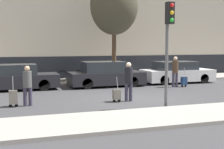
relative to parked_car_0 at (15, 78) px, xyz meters
The scene contains 16 objects.
ground_plane 6.76m from the parked_car_0, 42.84° to the right, with size 80.00×80.00×0.00m, color #38383A.
sidewalk_near 9.69m from the parked_car_0, 59.35° to the right, with size 28.00×2.50×0.12m.
sidewalk_far 5.53m from the parked_car_0, 26.19° to the left, with size 28.00×3.00×0.12m.
building_facade 8.91m from the parked_car_0, 51.72° to the left, with size 28.00×3.31×9.33m.
parked_car_0 is the anchor object (origin of this frame).
parked_car_1 5.01m from the parked_car_0, ahead, with size 4.31×1.85×1.45m.
parked_car_2 9.84m from the parked_car_0, ahead, with size 4.51×1.89×1.36m.
pedestrian_left 4.73m from the parked_car_0, 85.81° to the right, with size 0.35×0.34×1.59m.
trolley_left 4.76m from the parked_car_0, 92.46° to the right, with size 0.34×0.29×1.20m.
pedestrian_center 6.75m from the parked_car_0, 48.03° to the right, with size 0.35×0.34×1.67m.
trolley_center 6.42m from the parked_car_0, 51.84° to the right, with size 0.34×0.29×1.08m.
pedestrian_right 8.86m from the parked_car_0, 10.94° to the right, with size 0.35×0.34×1.75m.
trolley_right 9.41m from the parked_car_0, 10.73° to the right, with size 0.34×0.29×1.12m.
traffic_light 9.01m from the parked_car_0, 52.43° to the right, with size 0.28×0.47×3.98m.
parked_bicycle 3.96m from the parked_car_0, 31.36° to the left, with size 1.77×0.06×0.96m.
bare_tree_near_crossing 7.68m from the parked_car_0, 15.56° to the left, with size 3.05×3.05×6.65m.
Camera 1 is at (-5.31, -12.74, 2.42)m, focal length 50.00 mm.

